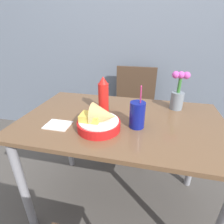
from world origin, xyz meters
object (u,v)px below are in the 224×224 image
Objects in this scene: flower_vase at (178,94)px; drink_cup at (137,116)px; ketchup_bottle at (103,95)px; food_basket at (100,121)px; chair_far_window at (134,105)px.

drink_cup is at bearing -127.78° from flower_vase.
flower_vase reaches higher than drink_cup.
food_basket is at bearing -79.03° from ketchup_bottle.
ketchup_bottle is 0.49m from flower_vase.
ketchup_bottle reaches higher than chair_far_window.
flower_vase is (0.23, 0.30, 0.04)m from drink_cup.
drink_cup is at bearing 21.06° from food_basket.
drink_cup is at bearing -33.52° from ketchup_bottle.
food_basket is at bearing -138.40° from flower_vase.
chair_far_window is at bearing 84.23° from food_basket.
chair_far_window is 0.87m from drink_cup.
drink_cup is (0.10, -0.82, 0.29)m from chair_far_window.
chair_far_window is 3.85× the size of ketchup_bottle.
flower_vase is (0.47, 0.15, -0.01)m from ketchup_bottle.
food_basket is 0.24m from ketchup_bottle.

